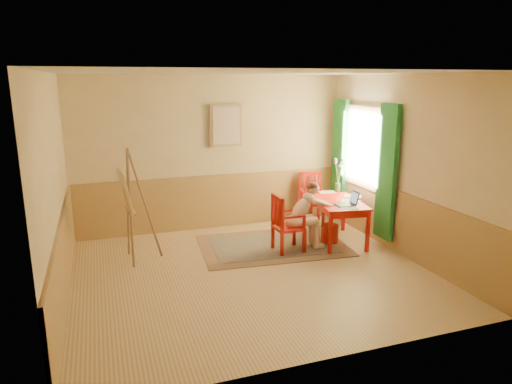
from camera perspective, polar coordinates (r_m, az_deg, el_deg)
name	(u,v)px	position (r m, az deg, el deg)	size (l,w,h in m)	color
room	(252,178)	(6.30, -0.52, 1.79)	(5.04, 4.54, 2.84)	tan
wainscot	(236,224)	(7.27, -2.50, -3.93)	(5.00, 4.50, 1.00)	#A37B43
window	(362,159)	(8.32, 13.02, 4.00)	(0.12, 2.01, 2.20)	white
wall_portrait	(226,126)	(8.38, -3.73, 8.22)	(0.60, 0.05, 0.76)	tan
rug	(273,245)	(7.75, 2.12, -6.61)	(2.53, 1.81, 0.02)	#8C7251
table	(338,206)	(7.88, 10.16, -1.72)	(0.91, 1.30, 0.72)	#B51409
chair_left	(286,224)	(7.35, 3.72, -3.97)	(0.45, 0.43, 0.94)	#B51409
chair_back	(311,198)	(8.89, 6.83, -0.79)	(0.52, 0.54, 0.98)	#B51409
figure	(305,213)	(7.47, 6.11, -2.58)	(0.83, 0.36, 1.12)	beige
laptop	(348,202)	(7.63, 11.35, -1.27)	(0.37, 0.22, 0.22)	#1E2338
papers	(344,199)	(8.00, 10.92, -0.83)	(0.80, 1.28, 0.00)	white
vase	(338,177)	(8.43, 10.14, 1.90)	(0.30, 0.30, 0.62)	#3F724C
wastebasket	(330,234)	(7.94, 9.11, -5.14)	(0.29, 0.29, 0.32)	red
easel	(128,195)	(7.10, -15.62, -0.39)	(0.60, 0.78, 1.75)	olive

